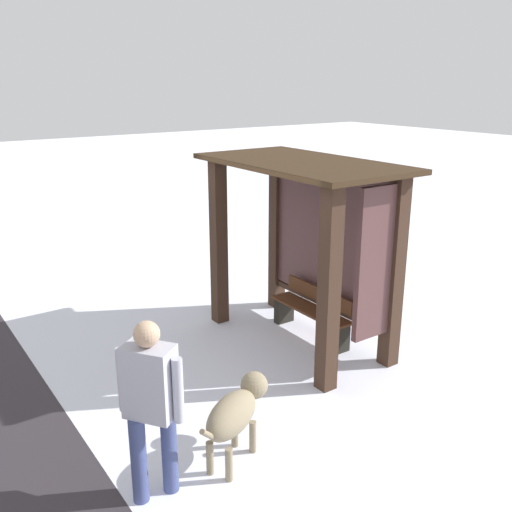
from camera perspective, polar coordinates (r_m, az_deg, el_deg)
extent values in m
plane|color=white|center=(8.05, 4.14, -8.40)|extent=(60.00, 60.00, 0.00)
cube|color=#38251A|center=(8.24, -3.77, 1.31)|extent=(0.19, 0.19, 2.44)
cube|color=#38251A|center=(6.42, 7.36, -3.54)|extent=(0.19, 0.19, 2.44)
cube|color=#38251A|center=(8.82, 2.14, 2.41)|extent=(0.19, 0.19, 2.44)
cube|color=#38251A|center=(7.15, 13.71, -1.72)|extent=(0.19, 0.19, 2.44)
cube|color=#342314|center=(7.32, 4.57, 9.29)|extent=(2.86, 1.54, 0.07)
cube|color=#533332|center=(7.88, 7.37, 1.89)|extent=(2.19, 0.08, 1.87)
cube|color=#38251A|center=(8.19, 7.00, -4.85)|extent=(2.19, 0.06, 0.08)
cube|color=#533332|center=(6.84, 11.89, -0.78)|extent=(0.08, 0.58, 1.87)
cube|color=#512D18|center=(8.02, 5.49, -5.37)|extent=(1.40, 0.34, 0.03)
cube|color=#512D18|center=(8.04, 6.35, -3.84)|extent=(1.33, 0.04, 0.20)
cube|color=black|center=(7.70, 8.37, -8.21)|extent=(0.12, 0.29, 0.39)
cube|color=black|center=(8.53, 2.83, -5.41)|extent=(0.12, 0.29, 0.39)
cube|color=#B0B0C1|center=(4.85, -10.65, -12.29)|extent=(0.49, 0.45, 0.64)
sphere|color=tan|center=(4.66, -10.94, -7.71)|extent=(0.22, 0.22, 0.22)
cylinder|color=#3D4779|center=(5.28, -8.70, -18.80)|extent=(0.20, 0.20, 0.80)
cylinder|color=#3D4779|center=(5.21, -11.70, -19.50)|extent=(0.20, 0.20, 0.80)
cylinder|color=#B0B0C1|center=(4.76, -7.84, -13.24)|extent=(0.13, 0.13, 0.57)
cylinder|color=#B0B0C1|center=(4.99, -13.27, -12.00)|extent=(0.13, 0.13, 0.57)
ellipsoid|color=gray|center=(5.47, -2.48, -15.67)|extent=(0.63, 0.80, 0.37)
sphere|color=gray|center=(5.77, -0.19, -12.87)|extent=(0.28, 0.28, 0.28)
cylinder|color=gray|center=(5.14, -4.94, -17.43)|extent=(0.13, 0.19, 0.18)
cylinder|color=gray|center=(5.80, -0.32, -17.72)|extent=(0.07, 0.07, 0.33)
cylinder|color=gray|center=(5.88, -2.15, -17.19)|extent=(0.07, 0.07, 0.33)
cylinder|color=gray|center=(5.47, -2.74, -20.21)|extent=(0.07, 0.07, 0.33)
cylinder|color=gray|center=(5.55, -4.66, -19.59)|extent=(0.07, 0.07, 0.33)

